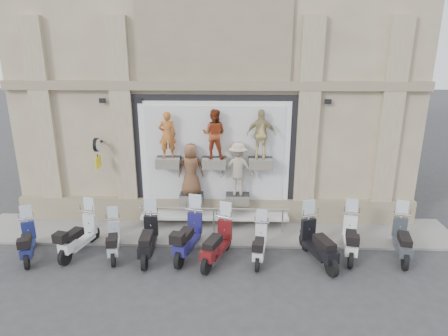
{
  "coord_description": "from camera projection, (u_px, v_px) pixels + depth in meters",
  "views": [
    {
      "loc": [
        0.72,
        -10.22,
        6.22
      ],
      "look_at": [
        0.35,
        1.9,
        2.36
      ],
      "focal_mm": 32.0,
      "sensor_mm": 36.0,
      "label": 1
    }
  ],
  "objects": [
    {
      "name": "scooter_j",
      "position": [
        403.0,
        233.0,
        11.82
      ],
      "size": [
        0.98,
        2.04,
        1.59
      ],
      "primitive_type": null,
      "rotation": [
        0.0,
        0.0,
        -0.22
      ],
      "color": "#2E3338",
      "rests_on": "ground"
    },
    {
      "name": "guard_rail",
      "position": [
        214.0,
        221.0,
        13.41
      ],
      "size": [
        5.06,
        0.1,
        0.93
      ],
      "primitive_type": null,
      "color": "#9EA0A5",
      "rests_on": "ground"
    },
    {
      "name": "scooter_d",
      "position": [
        148.0,
        232.0,
        11.84
      ],
      "size": [
        0.68,
        2.04,
        1.64
      ],
      "primitive_type": null,
      "rotation": [
        0.0,
        0.0,
        0.05
      ],
      "color": "black",
      "rests_on": "ground"
    },
    {
      "name": "scooter_g",
      "position": [
        260.0,
        239.0,
        11.7
      ],
      "size": [
        0.73,
        1.76,
        1.38
      ],
      "primitive_type": null,
      "rotation": [
        0.0,
        0.0,
        -0.14
      ],
      "color": "silver",
      "rests_on": "ground"
    },
    {
      "name": "scooter_c",
      "position": [
        113.0,
        235.0,
        11.94
      ],
      "size": [
        0.88,
        1.77,
        1.38
      ],
      "primitive_type": null,
      "rotation": [
        0.0,
        0.0,
        0.24
      ],
      "color": "#9A9FA6",
      "rests_on": "ground"
    },
    {
      "name": "scooter_e",
      "position": [
        188.0,
        229.0,
        11.92
      ],
      "size": [
        1.09,
        2.2,
        1.72
      ],
      "primitive_type": null,
      "rotation": [
        0.0,
        0.0,
        -0.23
      ],
      "color": "navy",
      "rests_on": "ground"
    },
    {
      "name": "scooter_f",
      "position": [
        217.0,
        236.0,
        11.59
      ],
      "size": [
        1.27,
        2.09,
        1.64
      ],
      "primitive_type": null,
      "rotation": [
        0.0,
        0.0,
        -0.36
      ],
      "color": "#530E10",
      "rests_on": "ground"
    },
    {
      "name": "ground",
      "position": [
        210.0,
        265.0,
        11.65
      ],
      "size": [
        90.0,
        90.0,
        0.0
      ],
      "primitive_type": "plane",
      "color": "#323235",
      "rests_on": "ground"
    },
    {
      "name": "building",
      "position": [
        219.0,
        47.0,
        16.49
      ],
      "size": [
        14.0,
        8.6,
        12.0
      ],
      "primitive_type": null,
      "color": "#BEAC8A",
      "rests_on": "ground"
    },
    {
      "name": "shop_vitrine",
      "position": [
        218.0,
        160.0,
        13.53
      ],
      "size": [
        5.6,
        0.83,
        4.3
      ],
      "color": "black",
      "rests_on": "ground"
    },
    {
      "name": "scooter_b",
      "position": [
        78.0,
        229.0,
        12.06
      ],
      "size": [
        1.05,
        2.03,
        1.59
      ],
      "primitive_type": null,
      "rotation": [
        0.0,
        0.0,
        -0.26
      ],
      "color": "silver",
      "rests_on": "ground"
    },
    {
      "name": "scooter_h",
      "position": [
        319.0,
        236.0,
        11.52
      ],
      "size": [
        1.25,
        2.18,
        1.7
      ],
      "primitive_type": null,
      "rotation": [
        0.0,
        0.0,
        0.33
      ],
      "color": "black",
      "rests_on": "ground"
    },
    {
      "name": "sidewalk",
      "position": [
        214.0,
        231.0,
        13.63
      ],
      "size": [
        16.0,
        2.2,
        0.08
      ],
      "primitive_type": "cube",
      "color": "gray",
      "rests_on": "ground"
    },
    {
      "name": "scooter_i",
      "position": [
        351.0,
        231.0,
        11.93
      ],
      "size": [
        0.97,
        2.02,
        1.58
      ],
      "primitive_type": null,
      "rotation": [
        0.0,
        0.0,
        -0.22
      ],
      "color": "white",
      "rests_on": "ground"
    },
    {
      "name": "scooter_a",
      "position": [
        26.0,
        236.0,
        11.81
      ],
      "size": [
        1.16,
        1.86,
        1.46
      ],
      "primitive_type": null,
      "rotation": [
        0.0,
        0.0,
        0.38
      ],
      "color": "#171D52",
      "rests_on": "ground"
    },
    {
      "name": "clock_sign_bracket",
      "position": [
        97.0,
        149.0,
        13.26
      ],
      "size": [
        0.1,
        0.8,
        1.02
      ],
      "color": "black",
      "rests_on": "ground"
    }
  ]
}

